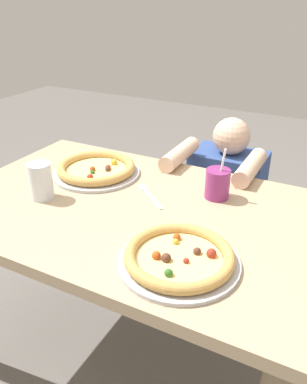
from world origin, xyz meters
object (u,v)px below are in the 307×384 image
(pizza_far, at_px, (96,169))
(water_cup_clear, at_px, (41,180))
(drink_cup_colored, at_px, (217,184))
(fork, at_px, (150,195))
(diner_seated, at_px, (224,212))
(pizza_near, at_px, (179,258))

(pizza_far, xyz_separation_m, water_cup_clear, (-0.05, -0.26, 0.05))
(drink_cup_colored, xyz_separation_m, fork, (-0.22, -0.10, -0.05))
(pizza_far, relative_size, diner_seated, 0.39)
(pizza_far, distance_m, water_cup_clear, 0.27)
(drink_cup_colored, xyz_separation_m, diner_seated, (-0.10, 0.46, -0.38))
(pizza_near, bearing_deg, pizza_far, 144.74)
(pizza_near, xyz_separation_m, diner_seated, (-0.14, 0.87, -0.35))
(diner_seated, bearing_deg, pizza_far, -128.81)
(pizza_far, height_order, fork, pizza_far)
(pizza_far, xyz_separation_m, diner_seated, (0.40, 0.49, -0.35))
(pizza_far, bearing_deg, drink_cup_colored, 4.31)
(pizza_near, xyz_separation_m, fork, (-0.26, 0.32, -0.02))
(water_cup_clear, bearing_deg, diner_seated, 58.97)
(pizza_near, height_order, drink_cup_colored, drink_cup_colored)
(water_cup_clear, distance_m, diner_seated, 0.96)
(pizza_far, distance_m, diner_seated, 0.72)
(pizza_near, bearing_deg, drink_cup_colored, 95.51)
(diner_seated, bearing_deg, pizza_near, -80.98)
(water_cup_clear, bearing_deg, drink_cup_colored, 28.05)
(fork, xyz_separation_m, diner_seated, (0.12, 0.56, -0.33))
(fork, relative_size, diner_seated, 0.18)
(pizza_near, distance_m, pizza_far, 0.66)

